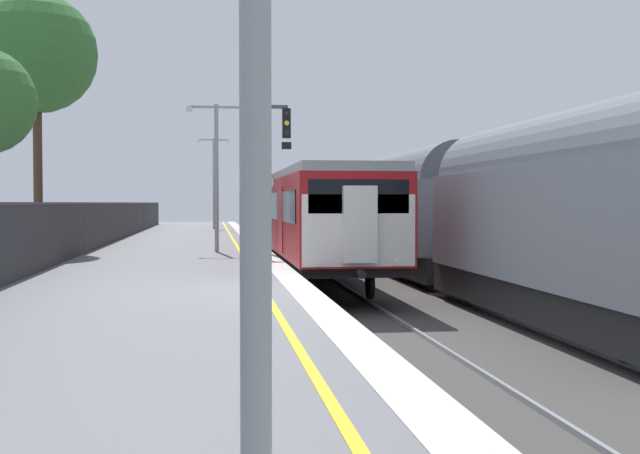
# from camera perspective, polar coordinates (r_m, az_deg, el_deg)

# --- Properties ---
(ground) EXTENTS (17.40, 110.00, 1.21)m
(ground) POSITION_cam_1_polar(r_m,az_deg,el_deg) (15.91, 6.90, -6.53)
(ground) COLOR slate
(commuter_train_at_platform) EXTENTS (2.83, 40.44, 3.81)m
(commuter_train_at_platform) POSITION_cam_1_polar(r_m,az_deg,el_deg) (38.70, -2.62, 1.13)
(commuter_train_at_platform) COLOR maroon
(commuter_train_at_platform) RESTS_ON ground
(freight_train_adjacent_track) EXTENTS (2.60, 37.74, 4.52)m
(freight_train_adjacent_track) POSITION_cam_1_polar(r_m,az_deg,el_deg) (30.02, 6.64, 1.32)
(freight_train_adjacent_track) COLOR #232326
(freight_train_adjacent_track) RESTS_ON ground
(signal_gantry) EXTENTS (1.10, 0.24, 4.96)m
(signal_gantry) POSITION_cam_1_polar(r_m,az_deg,el_deg) (27.30, -3.59, 4.72)
(signal_gantry) COLOR #47474C
(signal_gantry) RESTS_ON ground
(speed_limit_sign) EXTENTS (0.59, 0.08, 2.57)m
(speed_limit_sign) POSITION_cam_1_polar(r_m,az_deg,el_deg) (24.00, -3.92, 1.66)
(speed_limit_sign) COLOR #59595B
(speed_limit_sign) RESTS_ON ground
(platform_lamp_mid) EXTENTS (2.00, 0.20, 5.00)m
(platform_lamp_mid) POSITION_cam_1_polar(r_m,az_deg,el_deg) (27.63, -7.32, 4.46)
(platform_lamp_mid) COLOR #93999E
(platform_lamp_mid) RESTS_ON ground
(platform_lamp_far) EXTENTS (2.00, 0.20, 5.75)m
(platform_lamp_far) POSITION_cam_1_polar(r_m,az_deg,el_deg) (51.70, -7.50, 3.62)
(platform_lamp_far) COLOR #93999E
(platform_lamp_far) RESTS_ON ground
(background_tree_left) EXTENTS (4.13, 4.13, 8.91)m
(background_tree_left) POSITION_cam_1_polar(r_m,az_deg,el_deg) (30.02, -19.24, 11.34)
(background_tree_left) COLOR #473323
(background_tree_left) RESTS_ON ground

